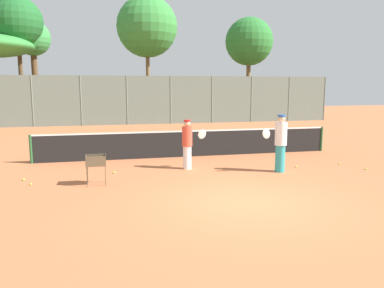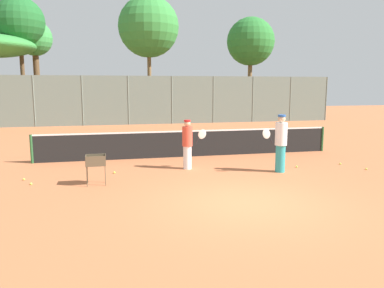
{
  "view_description": "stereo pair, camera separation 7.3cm",
  "coord_description": "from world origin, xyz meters",
  "px_view_note": "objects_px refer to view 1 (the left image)",
  "views": [
    {
      "loc": [
        -3.31,
        -8.27,
        2.83
      ],
      "look_at": [
        -0.6,
        3.2,
        1.0
      ],
      "focal_mm": 35.0,
      "sensor_mm": 36.0,
      "label": 1
    },
    {
      "loc": [
        -3.24,
        -8.29,
        2.83
      ],
      "look_at": [
        -0.6,
        3.2,
        1.0
      ],
      "focal_mm": 35.0,
      "sensor_mm": 36.0,
      "label": 2
    }
  ],
  "objects_px": {
    "tennis_net": "(189,143)",
    "player_white_outfit": "(187,144)",
    "ball_cart": "(96,163)",
    "player_red_cap": "(280,142)"
  },
  "relations": [
    {
      "from": "tennis_net",
      "to": "player_red_cap",
      "type": "relative_size",
      "value": 6.32
    },
    {
      "from": "ball_cart",
      "to": "player_white_outfit",
      "type": "bearing_deg",
      "value": 25.77
    },
    {
      "from": "player_white_outfit",
      "to": "player_red_cap",
      "type": "height_order",
      "value": "player_red_cap"
    },
    {
      "from": "tennis_net",
      "to": "player_white_outfit",
      "type": "distance_m",
      "value": 2.29
    },
    {
      "from": "tennis_net",
      "to": "player_white_outfit",
      "type": "xyz_separation_m",
      "value": [
        -0.56,
        -2.2,
        0.32
      ]
    },
    {
      "from": "player_white_outfit",
      "to": "player_red_cap",
      "type": "xyz_separation_m",
      "value": [
        2.89,
        -1.15,
        0.11
      ]
    },
    {
      "from": "player_white_outfit",
      "to": "tennis_net",
      "type": "bearing_deg",
      "value": 72.3
    },
    {
      "from": "ball_cart",
      "to": "tennis_net",
      "type": "bearing_deg",
      "value": 45.58
    },
    {
      "from": "ball_cart",
      "to": "player_red_cap",
      "type": "bearing_deg",
      "value": 3.06
    },
    {
      "from": "player_white_outfit",
      "to": "ball_cart",
      "type": "distance_m",
      "value": 3.37
    }
  ]
}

